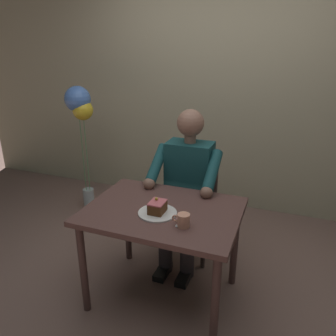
{
  "coord_description": "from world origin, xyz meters",
  "views": [
    {
      "loc": [
        -0.71,
        1.77,
        1.7
      ],
      "look_at": [
        0.0,
        -0.1,
        0.95
      ],
      "focal_mm": 34.92,
      "sensor_mm": 36.0,
      "label": 1
    }
  ],
  "objects_px": {
    "cake_slice": "(157,207)",
    "dessert_spoon": "(179,223)",
    "dining_table": "(163,221)",
    "seated_person": "(186,186)",
    "chair": "(192,196)",
    "coffee_cup": "(183,220)",
    "balloon_display": "(81,114)"
  },
  "relations": [
    {
      "from": "cake_slice",
      "to": "chair",
      "type": "bearing_deg",
      "value": -90.65
    },
    {
      "from": "cake_slice",
      "to": "dessert_spoon",
      "type": "xyz_separation_m",
      "value": [
        -0.17,
        0.07,
        -0.04
      ]
    },
    {
      "from": "chair",
      "to": "seated_person",
      "type": "relative_size",
      "value": 0.72
    },
    {
      "from": "chair",
      "to": "cake_slice",
      "type": "relative_size",
      "value": 7.59
    },
    {
      "from": "dining_table",
      "to": "balloon_display",
      "type": "relative_size",
      "value": 0.75
    },
    {
      "from": "dessert_spoon",
      "to": "dining_table",
      "type": "bearing_deg",
      "value": -41.56
    },
    {
      "from": "chair",
      "to": "seated_person",
      "type": "height_order",
      "value": "seated_person"
    },
    {
      "from": "dessert_spoon",
      "to": "cake_slice",
      "type": "bearing_deg",
      "value": -22.88
    },
    {
      "from": "chair",
      "to": "balloon_display",
      "type": "relative_size",
      "value": 0.67
    },
    {
      "from": "seated_person",
      "to": "dining_table",
      "type": "bearing_deg",
      "value": 90.0
    },
    {
      "from": "chair",
      "to": "coffee_cup",
      "type": "relative_size",
      "value": 8.21
    },
    {
      "from": "dining_table",
      "to": "seated_person",
      "type": "distance_m",
      "value": 0.5
    },
    {
      "from": "dessert_spoon",
      "to": "balloon_display",
      "type": "relative_size",
      "value": 0.11
    },
    {
      "from": "seated_person",
      "to": "dessert_spoon",
      "type": "height_order",
      "value": "seated_person"
    },
    {
      "from": "cake_slice",
      "to": "balloon_display",
      "type": "distance_m",
      "value": 1.67
    },
    {
      "from": "chair",
      "to": "coffee_cup",
      "type": "bearing_deg",
      "value": 103.12
    },
    {
      "from": "cake_slice",
      "to": "balloon_display",
      "type": "bearing_deg",
      "value": -39.31
    },
    {
      "from": "chair",
      "to": "balloon_display",
      "type": "xyz_separation_m",
      "value": [
        1.28,
        -0.3,
        0.56
      ]
    },
    {
      "from": "coffee_cup",
      "to": "dessert_spoon",
      "type": "relative_size",
      "value": 0.77
    },
    {
      "from": "dining_table",
      "to": "balloon_display",
      "type": "xyz_separation_m",
      "value": [
        1.28,
        -0.97,
        0.44
      ]
    },
    {
      "from": "cake_slice",
      "to": "dessert_spoon",
      "type": "bearing_deg",
      "value": 157.12
    },
    {
      "from": "dining_table",
      "to": "seated_person",
      "type": "xyz_separation_m",
      "value": [
        0.0,
        -0.5,
        0.04
      ]
    },
    {
      "from": "coffee_cup",
      "to": "cake_slice",
      "type": "bearing_deg",
      "value": -24.83
    },
    {
      "from": "seated_person",
      "to": "cake_slice",
      "type": "distance_m",
      "value": 0.58
    },
    {
      "from": "cake_slice",
      "to": "dessert_spoon",
      "type": "height_order",
      "value": "cake_slice"
    },
    {
      "from": "dessert_spoon",
      "to": "balloon_display",
      "type": "xyz_separation_m",
      "value": [
        1.44,
        -1.11,
        0.35
      ]
    },
    {
      "from": "seated_person",
      "to": "chair",
      "type": "bearing_deg",
      "value": -90.0
    },
    {
      "from": "dining_table",
      "to": "coffee_cup",
      "type": "distance_m",
      "value": 0.29
    },
    {
      "from": "chair",
      "to": "balloon_display",
      "type": "height_order",
      "value": "balloon_display"
    },
    {
      "from": "cake_slice",
      "to": "seated_person",
      "type": "bearing_deg",
      "value": -90.84
    },
    {
      "from": "dining_table",
      "to": "cake_slice",
      "type": "distance_m",
      "value": 0.15
    },
    {
      "from": "chair",
      "to": "cake_slice",
      "type": "distance_m",
      "value": 0.78
    }
  ]
}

